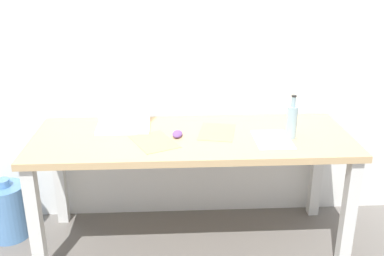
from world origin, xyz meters
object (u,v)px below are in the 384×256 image
at_px(laptop_left, 123,120).
at_px(desk, 192,150).
at_px(beer_bottle, 292,121).
at_px(water_cooler_jug, 7,211).
at_px(computer_mouse, 177,134).

bearing_deg(laptop_left, desk, -21.11).
distance_m(laptop_left, beer_bottle, 1.04).
height_order(laptop_left, water_cooler_jug, laptop_left).
distance_m(desk, water_cooler_jug, 1.31).
height_order(laptop_left, computer_mouse, laptop_left).
relative_size(beer_bottle, water_cooler_jug, 0.62).
relative_size(desk, beer_bottle, 7.33).
xyz_separation_m(laptop_left, beer_bottle, (1.01, -0.22, 0.05)).
bearing_deg(computer_mouse, water_cooler_jug, -178.43).
relative_size(laptop_left, beer_bottle, 1.27).
height_order(laptop_left, beer_bottle, beer_bottle).
bearing_deg(water_cooler_jug, laptop_left, 2.84).
distance_m(laptop_left, computer_mouse, 0.38).
bearing_deg(laptop_left, water_cooler_jug, -177.16).
distance_m(laptop_left, water_cooler_jug, 1.00).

